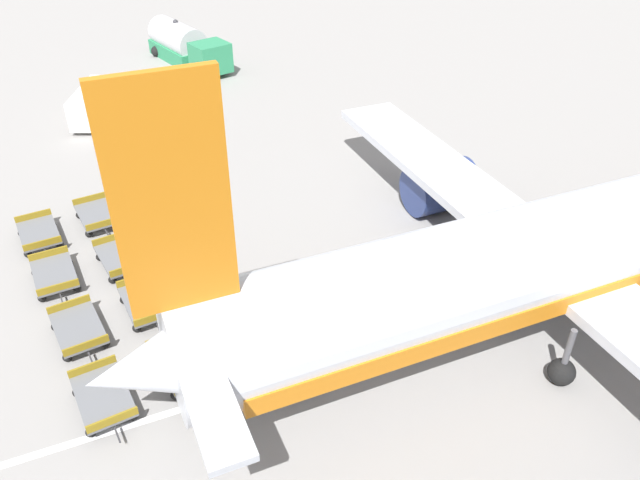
# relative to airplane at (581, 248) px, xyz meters

# --- Properties ---
(ground_plane) EXTENTS (500.00, 500.00, 0.00)m
(ground_plane) POSITION_rel_airplane_xyz_m (-15.26, 2.09, -3.38)
(ground_plane) COLOR gray
(airplane) EXTENTS (34.44, 37.78, 12.56)m
(airplane) POSITION_rel_airplane_xyz_m (0.00, 0.00, 0.00)
(airplane) COLOR silver
(airplane) RESTS_ON ground_plane
(fuel_tanker_primary) EXTENTS (10.07, 4.41, 3.30)m
(fuel_tanker_primary) POSITION_rel_airplane_xyz_m (-38.59, -2.64, -2.00)
(fuel_tanker_primary) COLOR #2D8C5B
(fuel_tanker_primary) RESTS_ON ground_plane
(service_van) EXTENTS (5.77, 4.55, 2.19)m
(service_van) POSITION_rel_airplane_xyz_m (-30.08, -11.99, -2.18)
(service_van) COLOR white
(service_van) RESTS_ON ground_plane
(baggage_dolly_row_near_col_a) EXTENTS (3.60, 1.85, 0.92)m
(baggage_dolly_row_near_col_a) POSITION_rel_airplane_xyz_m (-16.51, -18.09, -2.90)
(baggage_dolly_row_near_col_a) COLOR slate
(baggage_dolly_row_near_col_a) RESTS_ON ground_plane
(baggage_dolly_row_near_col_b) EXTENTS (3.62, 1.89, 0.92)m
(baggage_dolly_row_near_col_b) POSITION_rel_airplane_xyz_m (-12.74, -18.08, -2.90)
(baggage_dolly_row_near_col_b) COLOR slate
(baggage_dolly_row_near_col_b) RESTS_ON ground_plane
(baggage_dolly_row_near_col_c) EXTENTS (3.61, 1.87, 0.92)m
(baggage_dolly_row_near_col_c) POSITION_rel_airplane_xyz_m (-8.58, -17.93, -2.90)
(baggage_dolly_row_near_col_c) COLOR slate
(baggage_dolly_row_near_col_c) RESTS_ON ground_plane
(baggage_dolly_row_near_col_d) EXTENTS (3.59, 1.83, 0.92)m
(baggage_dolly_row_near_col_d) POSITION_rel_airplane_xyz_m (-4.55, -17.95, -2.90)
(baggage_dolly_row_near_col_d) COLOR slate
(baggage_dolly_row_near_col_d) RESTS_ON ground_plane
(baggage_dolly_row_mid_a_col_a) EXTENTS (3.60, 1.85, 0.92)m
(baggage_dolly_row_mid_a_col_a) POSITION_rel_airplane_xyz_m (-16.82, -15.21, -2.90)
(baggage_dolly_row_mid_a_col_a) COLOR slate
(baggage_dolly_row_mid_a_col_a) RESTS_ON ground_plane
(baggage_dolly_row_mid_a_col_b) EXTENTS (3.62, 1.89, 0.92)m
(baggage_dolly_row_mid_a_col_b) POSITION_rel_airplane_xyz_m (-12.56, -15.18, -2.90)
(baggage_dolly_row_mid_a_col_b) COLOR slate
(baggage_dolly_row_mid_a_col_b) RESTS_ON ground_plane
(baggage_dolly_row_mid_a_col_c) EXTENTS (3.61, 1.86, 0.92)m
(baggage_dolly_row_mid_a_col_c) POSITION_rel_airplane_xyz_m (-8.84, -15.10, -2.90)
(baggage_dolly_row_mid_a_col_c) COLOR slate
(baggage_dolly_row_mid_a_col_c) RESTS_ON ground_plane
(baggage_dolly_row_mid_a_col_d) EXTENTS (3.63, 1.93, 0.92)m
(baggage_dolly_row_mid_a_col_d) POSITION_rel_airplane_xyz_m (-4.71, -15.00, -2.90)
(baggage_dolly_row_mid_a_col_d) COLOR slate
(baggage_dolly_row_mid_a_col_d) RESTS_ON ground_plane
(baggage_dolly_row_mid_b_col_a) EXTENTS (3.61, 1.89, 0.92)m
(baggage_dolly_row_mid_b_col_a) POSITION_rel_airplane_xyz_m (-16.60, -12.71, -2.90)
(baggage_dolly_row_mid_b_col_a) COLOR slate
(baggage_dolly_row_mid_b_col_a) RESTS_ON ground_plane
(baggage_dolly_row_mid_b_col_b) EXTENTS (3.60, 1.85, 0.92)m
(baggage_dolly_row_mid_b_col_b) POSITION_rel_airplane_xyz_m (-12.71, -12.60, -2.90)
(baggage_dolly_row_mid_b_col_b) COLOR slate
(baggage_dolly_row_mid_b_col_b) RESTS_ON ground_plane
(baggage_dolly_row_mid_b_col_c) EXTENTS (3.64, 1.96, 0.92)m
(baggage_dolly_row_mid_b_col_c) POSITION_rel_airplane_xyz_m (-8.74, -12.57, -2.90)
(baggage_dolly_row_mid_b_col_c) COLOR slate
(baggage_dolly_row_mid_b_col_c) RESTS_ON ground_plane
(baggage_dolly_row_mid_b_col_d) EXTENTS (3.62, 1.90, 0.92)m
(baggage_dolly_row_mid_b_col_d) POSITION_rel_airplane_xyz_m (-4.77, -12.54, -2.90)
(baggage_dolly_row_mid_b_col_d) COLOR slate
(baggage_dolly_row_mid_b_col_d) RESTS_ON ground_plane
(stand_guidance_stripe) EXTENTS (4.89, 38.92, 0.01)m
(stand_guidance_stripe) POSITION_rel_airplane_xyz_m (-2.17, -7.77, -3.38)
(stand_guidance_stripe) COLOR white
(stand_guidance_stripe) RESTS_ON ground_plane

